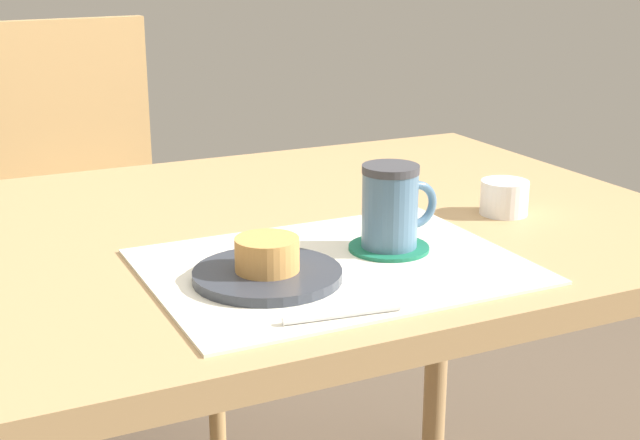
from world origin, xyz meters
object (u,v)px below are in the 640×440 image
wooden_chair (87,225)px  pastry (267,254)px  coffee_mug (392,206)px  dining_table (298,270)px  pastry_plate (267,275)px  sugar_bowl (504,197)px

wooden_chair → pastry: (0.02, -0.99, 0.24)m
wooden_chair → coffee_mug: wooden_chair is taller
dining_table → pastry: size_ratio=14.61×
wooden_chair → pastry_plate: wooden_chair is taller
coffee_mug → sugar_bowl: coffee_mug is taller
coffee_mug → wooden_chair: bearing=102.2°
wooden_chair → pastry: bearing=85.7°
dining_table → pastry_plate: bearing=-122.0°
sugar_bowl → pastry: bearing=-165.4°
pastry → coffee_mug: bearing=10.0°
pastry_plate → sugar_bowl: sugar_bowl is taller
wooden_chair → sugar_bowl: 1.01m
wooden_chair → pastry_plate: (0.02, -0.99, 0.22)m
dining_table → pastry: 0.28m
sugar_bowl → coffee_mug: bearing=-161.9°
coffee_mug → pastry_plate: bearing=-170.0°
pastry → pastry_plate: bearing=0.0°
wooden_chair → dining_table: bearing=96.0°
dining_table → wooden_chair: (-0.16, 0.77, -0.13)m
pastry → sugar_bowl: bearing=14.6°
coffee_mug → sugar_bowl: size_ratio=1.52×
pastry → wooden_chair: bearing=91.3°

